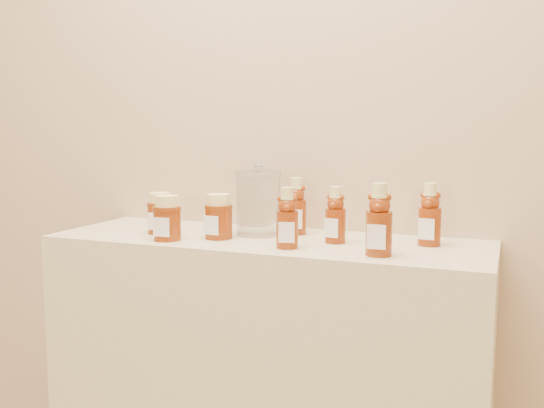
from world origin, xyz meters
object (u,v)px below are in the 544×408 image
at_px(display_table, 266,395).
at_px(bear_bottle_front_left, 287,214).
at_px(bear_bottle_back_left, 296,202).
at_px(honey_jar_left, 160,213).
at_px(glass_canister, 258,200).

xyz_separation_m(display_table, bear_bottle_front_left, (0.10, -0.10, 0.54)).
distance_m(bear_bottle_back_left, honey_jar_left, 0.39).
distance_m(display_table, bear_bottle_front_left, 0.56).
relative_size(bear_bottle_front_left, glass_canister, 0.87).
bearing_deg(display_table, bear_bottle_back_left, 62.11).
height_order(display_table, bear_bottle_back_left, bear_bottle_back_left).
bearing_deg(glass_canister, bear_bottle_back_left, 28.50).
relative_size(bear_bottle_back_left, glass_canister, 0.92).
bearing_deg(bear_bottle_back_left, honey_jar_left, -173.75).
bearing_deg(bear_bottle_back_left, display_table, -131.52).
bearing_deg(honey_jar_left, bear_bottle_back_left, 7.18).
relative_size(bear_bottle_back_left, bear_bottle_front_left, 1.05).
height_order(display_table, honey_jar_left, honey_jar_left).
distance_m(honey_jar_left, glass_canister, 0.29).
bearing_deg(honey_jar_left, glass_canister, 3.90).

